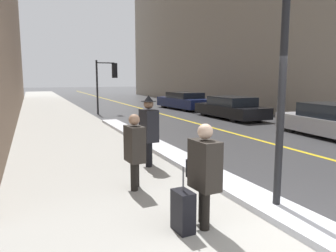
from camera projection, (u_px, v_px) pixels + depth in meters
The scene contains 13 objects.
ground_plane at pixel (313, 243), 4.33m from camera, with size 160.00×160.00×0.00m, color #38383A.
sidewalk_slab at pixel (59, 119), 17.24m from camera, with size 4.00×80.00×0.01m.
road_centre_stripe at pixel (165, 115), 19.54m from camera, with size 0.16×80.00×0.00m.
snow_bank_curb at pixel (162, 149), 9.85m from camera, with size 0.73×14.19×0.12m.
lamp_post at pixel (286, 0), 4.90m from camera, with size 0.28×0.28×5.64m.
traffic_light_near at pixel (108, 76), 19.93m from camera, with size 1.31×0.32×3.23m.
pedestrian_with_shoulder_bag at pixel (204, 170), 4.71m from camera, with size 0.32×0.72×1.53m.
pedestrian_trailing at pixel (135, 148), 6.32m from camera, with size 0.32×0.50×1.48m.
pedestrian_in_fedora at pixel (149, 128), 8.02m from camera, with size 0.37×0.56×1.75m.
parked_car_silver at pixel (333, 122), 12.01m from camera, with size 2.06×4.56×1.24m.
parked_car_black at pixel (230, 108), 17.73m from camera, with size 1.83×4.82×1.18m.
parked_car_navy at pixel (184, 101), 23.05m from camera, with size 2.30×4.97×1.19m.
rolling_suitcase at pixel (183, 212), 4.60m from camera, with size 0.25×0.37×0.95m.
Camera 1 is at (-3.34, -3.00, 2.16)m, focal length 35.00 mm.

